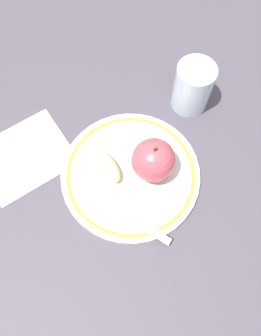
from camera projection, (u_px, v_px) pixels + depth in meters
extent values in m
plane|color=#4A434F|center=(133.00, 185.00, 0.57)|extent=(2.00, 2.00, 0.00)
cylinder|color=silver|center=(130.00, 174.00, 0.57)|extent=(0.24, 0.24, 0.01)
torus|color=gold|center=(130.00, 173.00, 0.57)|extent=(0.22, 0.22, 0.01)
sphere|color=#C04C56|center=(153.00, 160.00, 0.54)|extent=(0.07, 0.07, 0.07)
cylinder|color=brown|center=(155.00, 149.00, 0.50)|extent=(0.00, 0.00, 0.01)
ellipsoid|color=beige|center=(107.00, 166.00, 0.56)|extent=(0.03, 0.07, 0.02)
cube|color=silver|center=(144.00, 226.00, 0.53)|extent=(0.05, 0.10, 0.00)
cube|color=silver|center=(113.00, 208.00, 0.54)|extent=(0.01, 0.02, 0.00)
cube|color=silver|center=(97.00, 190.00, 0.55)|extent=(0.02, 0.06, 0.00)
cube|color=silver|center=(94.00, 193.00, 0.55)|extent=(0.02, 0.06, 0.00)
cube|color=silver|center=(92.00, 197.00, 0.55)|extent=(0.02, 0.06, 0.00)
cube|color=silver|center=(89.00, 201.00, 0.55)|extent=(0.02, 0.06, 0.00)
cylinder|color=silver|center=(193.00, 87.00, 0.60)|extent=(0.07, 0.07, 0.10)
cube|color=white|center=(25.00, 155.00, 0.59)|extent=(0.16, 0.14, 0.01)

